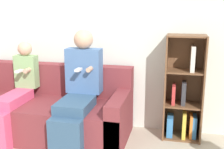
# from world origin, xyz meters

# --- Properties ---
(back_wall) EXTENTS (10.00, 0.06, 2.55)m
(back_wall) POSITION_xyz_m (0.00, 0.97, 1.27)
(back_wall) COLOR silver
(back_wall) RESTS_ON ground_plane
(couch) EXTENTS (1.97, 0.84, 0.81)m
(couch) POSITION_xyz_m (-0.14, 0.52, 0.28)
(couch) COLOR maroon
(couch) RESTS_ON ground_plane
(adult_seated) EXTENTS (0.40, 0.78, 1.25)m
(adult_seated) POSITION_xyz_m (0.31, 0.42, 0.65)
(adult_seated) COLOR #335170
(adult_seated) RESTS_ON ground_plane
(child_seated) EXTENTS (0.28, 0.78, 1.09)m
(child_seated) POSITION_xyz_m (-0.45, 0.37, 0.54)
(child_seated) COLOR #DB4C75
(child_seated) RESTS_ON ground_plane
(bookshelf) EXTENTS (0.43, 0.32, 1.21)m
(bookshelf) POSITION_xyz_m (1.45, 0.80, 0.52)
(bookshelf) COLOR brown
(bookshelf) RESTS_ON ground_plane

